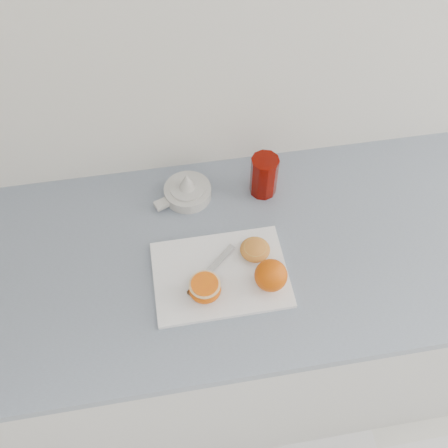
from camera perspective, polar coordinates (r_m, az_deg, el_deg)
name	(u,v)px	position (r m, az deg, el deg)	size (l,w,h in m)	color
counter	(224,325)	(1.63, 0.04, -11.48)	(2.59, 0.64, 0.89)	silver
cutting_board	(220,274)	(1.19, -0.41, -5.78)	(0.32, 0.23, 0.01)	white
whole_orange	(271,275)	(1.15, 5.38, -5.88)	(0.08, 0.08, 0.08)	#E6470C
half_orange	(205,288)	(1.14, -2.19, -7.37)	(0.07, 0.07, 0.05)	#E6470C
squeezed_shell	(255,249)	(1.21, 3.57, -2.91)	(0.07, 0.07, 0.03)	#C87428
paring_knife	(203,279)	(1.18, -2.41, -6.27)	(0.13, 0.13, 0.01)	#4F2F1A
citrus_juicer	(187,191)	(1.32, -4.24, 3.83)	(0.16, 0.12, 0.08)	silver
red_tumbler	(264,177)	(1.31, 4.58, 5.40)	(0.07, 0.07, 0.12)	#630600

